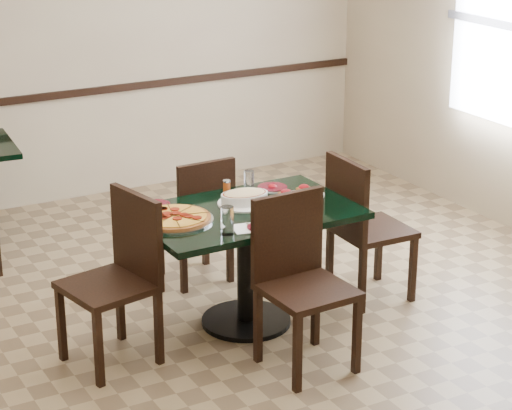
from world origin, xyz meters
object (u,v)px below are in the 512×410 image
bruschetta_platter (301,195)px  chair_left (121,269)px  chair_far (200,214)px  bread_basket (288,211)px  lasagna_casserole (244,197)px  chair_right (361,221)px  main_table (246,238)px  chair_near (298,271)px  pepperoni_pizza (174,218)px

bruschetta_platter → chair_left: bearing=175.3°
chair_left → bruschetta_platter: 1.25m
chair_far → bread_basket: size_ratio=3.49×
lasagna_casserole → bruschetta_platter: bearing=-3.6°
chair_right → chair_far: bearing=48.4°
main_table → chair_left: 0.83m
chair_left → chair_near: bearing=47.1°
chair_near → pepperoni_pizza: bearing=125.7°
chair_left → chair_far: bearing=119.5°
pepperoni_pizza → bread_basket: (0.61, -0.28, 0.02)m
main_table → chair_near: chair_near is taller
chair_right → pepperoni_pizza: chair_right is taller
chair_left → lasagna_casserole: (0.87, 0.13, 0.24)m
lasagna_casserole → bread_basket: bread_basket is taller
chair_left → bread_basket: size_ratio=3.88×
lasagna_casserole → bruschetta_platter: lasagna_casserole is taller
chair_far → bruschetta_platter: bearing=116.9°
chair_right → lasagna_casserole: bearing=81.9°
pepperoni_pizza → bread_basket: size_ratio=1.83×
chair_far → bread_basket: bearing=95.8°
main_table → chair_left: (-0.83, -0.04, -0.01)m
main_table → chair_left: chair_left is taller
main_table → chair_right: (0.82, -0.04, -0.02)m
chair_right → pepperoni_pizza: (-1.27, 0.08, 0.22)m
chair_far → bread_basket: (0.13, -0.93, 0.30)m
bruschetta_platter → chair_near: bearing=-129.9°
chair_far → lasagna_casserole: chair_far is taller
main_table → chair_near: size_ratio=1.32×
chair_near → chair_left: 1.00m
bread_basket → bruschetta_platter: (0.25, 0.26, -0.02)m
main_table → lasagna_casserole: (0.04, 0.09, 0.23)m
chair_left → lasagna_casserole: chair_left is taller
pepperoni_pizza → chair_far: bearing=53.7°
chair_near → chair_left: size_ratio=1.01×
chair_far → pepperoni_pizza: chair_far is taller
chair_right → bread_basket: chair_right is taller
chair_far → chair_left: chair_left is taller
main_table → chair_left: bearing=-177.8°
pepperoni_pizza → bread_basket: bearing=-24.6°
chair_left → pepperoni_pizza: size_ratio=2.12×
chair_left → bruschetta_platter: size_ratio=2.69×
main_table → bruschetta_platter: (0.40, 0.02, 0.21)m
chair_far → lasagna_casserole: 0.68m
chair_near → lasagna_casserole: size_ratio=3.00×
chair_near → chair_left: chair_near is taller
chair_left → pepperoni_pizza: bearing=91.1°
lasagna_casserole → bread_basket: 0.35m
main_table → bruschetta_platter: 0.45m
main_table → chair_far: 0.70m
bruschetta_platter → chair_right: bearing=-16.0°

